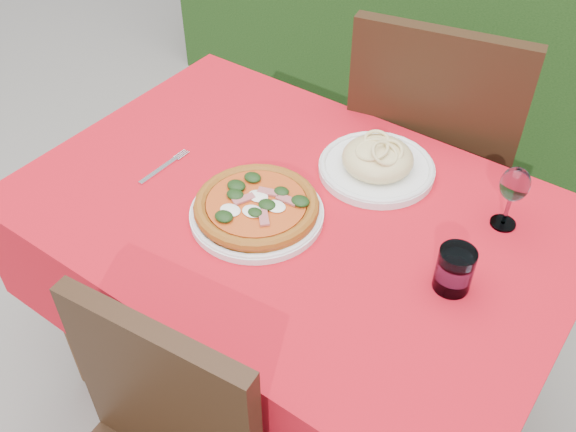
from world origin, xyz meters
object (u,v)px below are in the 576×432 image
Objects in this scene: pasta_plate at (377,163)px; wine_glass at (514,187)px; water_glass at (454,271)px; fork at (159,170)px; chair_far at (432,151)px; pizza_plate at (257,208)px.

pasta_plate is 1.80× the size of wine_glass.
water_glass is 0.56× the size of fork.
pasta_plate reaches higher than fork.
chair_far is 3.61× the size of pasta_plate.
wine_glass reaches higher than pizza_plate.
water_glass is at bearing 105.31° from chair_far.
wine_glass reaches higher than water_glass.
fork is at bearing -174.14° from water_glass.
pizza_plate is 1.07× the size of pasta_plate.
pizza_plate is 0.56m from wine_glass.
chair_far reaches higher than wine_glass.
chair_far is 0.71m from pizza_plate.
chair_far is 3.37× the size of pizza_plate.
fork is (-0.43, -0.31, -0.03)m from pasta_plate.
pasta_plate is at bearing 65.31° from pizza_plate.
pasta_plate is 1.62× the size of fork.
pizza_plate is at bearing -114.69° from pasta_plate.
water_glass reaches higher than pasta_plate.
water_glass is 0.25m from wine_glass.
chair_far is at bearing 78.97° from pizza_plate.
chair_far is at bearing 131.87° from wine_glass.
pizza_plate is 3.08× the size of water_glass.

